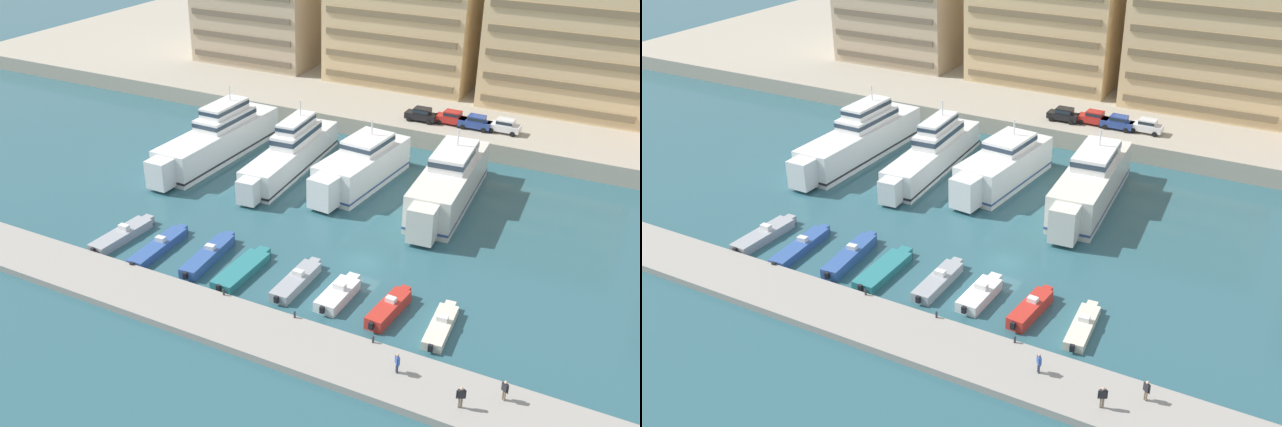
{
  "view_description": "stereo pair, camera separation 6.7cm",
  "coord_description": "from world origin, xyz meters",
  "views": [
    {
      "loc": [
        22.91,
        -52.23,
        34.75
      ],
      "look_at": [
        -6.03,
        2.42,
        2.5
      ],
      "focal_mm": 40.0,
      "sensor_mm": 36.0,
      "label": 1
    },
    {
      "loc": [
        22.97,
        -52.2,
        34.75
      ],
      "look_at": [
        -6.03,
        2.42,
        2.5
      ],
      "focal_mm": 40.0,
      "sensor_mm": 36.0,
      "label": 2
    }
  ],
  "objects": [
    {
      "name": "bollard_west_mid",
      "position": [
        -0.98,
        -11.5,
        0.97
      ],
      "size": [
        0.2,
        0.2,
        0.61
      ],
      "color": "#2D2D33",
      "rests_on": "pier_dock"
    },
    {
      "name": "motorboat_cream_right",
      "position": [
        9.78,
        -6.74,
        0.4
      ],
      "size": [
        2.1,
        6.79,
        1.2
      ],
      "color": "beige",
      "rests_on": "ground"
    },
    {
      "name": "yacht_ivory_center_left",
      "position": [
        2.74,
        15.23,
        2.41
      ],
      "size": [
        6.04,
        20.99,
        7.55
      ],
      "color": "silver",
      "rests_on": "ground"
    },
    {
      "name": "ground_plane",
      "position": [
        0.0,
        0.0,
        0.0
      ],
      "size": [
        400.0,
        400.0,
        0.0
      ],
      "primitive_type": "plane",
      "color": "#2D5B66"
    },
    {
      "name": "motorboat_white_center_right",
      "position": [
        0.55,
        -6.64,
        0.51
      ],
      "size": [
        2.09,
        6.15,
        1.48
      ],
      "color": "white",
      "rests_on": "ground"
    },
    {
      "name": "motorboat_blue_left",
      "position": [
        -18.37,
        -7.31,
        0.42
      ],
      "size": [
        2.11,
        8.43,
        1.26
      ],
      "color": "#33569E",
      "rests_on": "ground"
    },
    {
      "name": "motorboat_teal_center_left",
      "position": [
        -9.06,
        -6.98,
        0.37
      ],
      "size": [
        2.18,
        7.86,
        0.82
      ],
      "color": "teal",
      "rests_on": "ground"
    },
    {
      "name": "car_blue_mid_left",
      "position": [
        0.4,
        32.53,
        3.33
      ],
      "size": [
        4.11,
        1.94,
        1.8
      ],
      "color": "#28428E",
      "rests_on": "quay_promenade"
    },
    {
      "name": "yacht_white_mid_left",
      "position": [
        -7.61,
        15.28,
        2.23
      ],
      "size": [
        6.35,
        17.39,
        7.11
      ],
      "color": "white",
      "rests_on": "ground"
    },
    {
      "name": "motorboat_grey_center",
      "position": [
        -3.67,
        -6.42,
        0.47
      ],
      "size": [
        1.77,
        7.41,
        1.35
      ],
      "color": "#9EA3A8",
      "rests_on": "ground"
    },
    {
      "name": "car_red_left",
      "position": [
        -2.84,
        32.73,
        3.33
      ],
      "size": [
        4.15,
        2.01,
        1.8
      ],
      "color": "red",
      "rests_on": "quay_promenade"
    },
    {
      "name": "pedestrian_near_edge",
      "position": [
        14.07,
        -15.22,
        1.69
      ],
      "size": [
        0.62,
        0.43,
        1.76
      ],
      "color": "#7A6B56",
      "rests_on": "pier_dock"
    },
    {
      "name": "car_white_center_left",
      "position": [
        3.96,
        32.91,
        3.33
      ],
      "size": [
        4.11,
        1.95,
        1.8
      ],
      "color": "white",
      "rests_on": "quay_promenade"
    },
    {
      "name": "pedestrian_far_side",
      "position": [
        8.89,
        -13.88,
        1.64
      ],
      "size": [
        0.47,
        0.51,
        1.68
      ],
      "color": "#282D3D",
      "rests_on": "pier_dock"
    },
    {
      "name": "car_black_far_left",
      "position": [
        -6.73,
        32.06,
        3.33
      ],
      "size": [
        4.11,
        1.94,
        1.8
      ],
      "color": "black",
      "rests_on": "quay_promenade"
    },
    {
      "name": "quay_promenade",
      "position": [
        0.0,
        63.51,
        1.18
      ],
      "size": [
        180.0,
        70.0,
        2.35
      ],
      "primitive_type": "cube",
      "color": "#ADA38E",
      "rests_on": "ground"
    },
    {
      "name": "bollard_east_mid",
      "position": [
        5.95,
        -11.5,
        0.97
      ],
      "size": [
        0.2,
        0.2,
        0.61
      ],
      "color": "#2D2D33",
      "rests_on": "pier_dock"
    },
    {
      "name": "motorboat_blue_mid_left",
      "position": [
        -13.05,
        -6.59,
        0.52
      ],
      "size": [
        2.32,
        8.43,
        1.43
      ],
      "color": "#33569E",
      "rests_on": "ground"
    },
    {
      "name": "apartment_block_mid_left",
      "position": [
        8.42,
        49.19,
        12.06
      ],
      "size": [
        21.95,
        17.23,
        21.34
      ],
      "color": "#E0BC84",
      "rests_on": "quay_promenade"
    },
    {
      "name": "motorboat_grey_far_left",
      "position": [
        -22.96,
        -7.24,
        0.47
      ],
      "size": [
        2.16,
        8.12,
        1.4
      ],
      "color": "#9EA3A8",
      "rests_on": "ground"
    },
    {
      "name": "motorboat_red_mid_right",
      "position": [
        5.22,
        -6.62,
        0.56
      ],
      "size": [
        1.99,
        6.49,
        1.49
      ],
      "color": "red",
      "rests_on": "ground"
    },
    {
      "name": "pedestrian_mid_deck",
      "position": [
        16.5,
        -13.1,
        1.63
      ],
      "size": [
        0.56,
        0.42,
        1.65
      ],
      "color": "#7A6B56",
      "rests_on": "pier_dock"
    },
    {
      "name": "yacht_white_far_left",
      "position": [
        -26.49,
        14.29,
        2.44
      ],
      "size": [
        5.13,
        23.07,
        8.33
      ],
      "color": "white",
      "rests_on": "ground"
    },
    {
      "name": "yacht_white_left",
      "position": [
        -16.64,
        15.19,
        2.17
      ],
      "size": [
        5.17,
        21.89,
        7.76
      ],
      "color": "white",
      "rests_on": "ground"
    },
    {
      "name": "bollard_west",
      "position": [
        -7.91,
        -11.5,
        0.97
      ],
      "size": [
        0.2,
        0.2,
        0.61
      ],
      "color": "#2D2D33",
      "rests_on": "pier_dock"
    },
    {
      "name": "pier_dock",
      "position": [
        0.0,
        -14.18,
        0.32
      ],
      "size": [
        120.0,
        5.87,
        0.65
      ],
      "primitive_type": "cube",
      "color": "#9E998E",
      "rests_on": "ground"
    }
  ]
}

